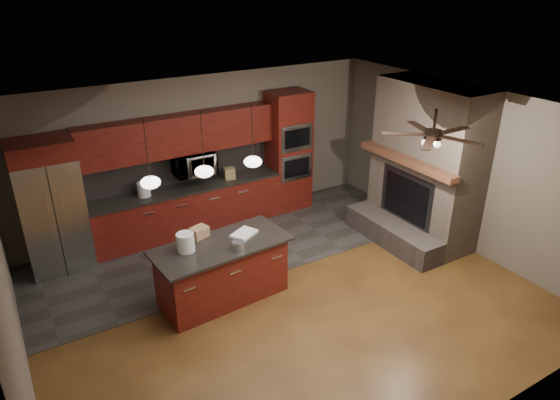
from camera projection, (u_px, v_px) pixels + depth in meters
ground at (287, 296)px, 7.49m from camera, size 7.00×7.00×0.00m
ceiling at (288, 114)px, 6.32m from camera, size 7.00×6.00×0.02m
back_wall at (202, 152)px, 9.24m from camera, size 7.00×0.02×2.80m
right_wall at (461, 166)px, 8.54m from camera, size 0.02×6.00×2.80m
left_wall at (6, 288)px, 5.27m from camera, size 0.02×6.00×2.80m
slate_tile_patch at (234, 245)px, 8.89m from camera, size 7.00×2.40×0.01m
fireplace_column at (423, 170)px, 8.68m from camera, size 1.30×2.10×2.80m
back_cabinetry at (185, 187)px, 9.03m from camera, size 3.59×0.64×2.20m
oven_tower at (289, 151)px, 9.88m from camera, size 0.80×0.63×2.38m
microwave at (194, 163)px, 8.96m from camera, size 0.73×0.41×0.50m
refrigerator at (52, 207)px, 7.80m from camera, size 0.94×0.75×2.18m
kitchen_island at (223, 271)px, 7.27m from camera, size 2.02×1.03×0.92m
white_bucket at (186, 242)px, 6.85m from camera, size 0.28×0.28×0.27m
paint_can at (238, 245)px, 6.92m from camera, size 0.24×0.24×0.12m
paint_tray at (244, 234)px, 7.32m from camera, size 0.45×0.40×0.04m
cardboard_box at (199, 232)px, 7.23m from camera, size 0.29×0.25×0.16m
counter_bucket at (144, 189)px, 8.59m from camera, size 0.27×0.27×0.25m
counter_box at (230, 173)px, 9.31m from camera, size 0.22×0.18×0.21m
pendant_left at (150, 182)px, 6.44m from camera, size 0.26×0.26×0.92m
pendant_center at (204, 171)px, 6.79m from camera, size 0.26×0.26×0.92m
pendant_right at (253, 161)px, 7.14m from camera, size 0.26×0.26×0.92m
ceiling_fan at (433, 134)px, 6.68m from camera, size 1.27×1.33×0.41m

